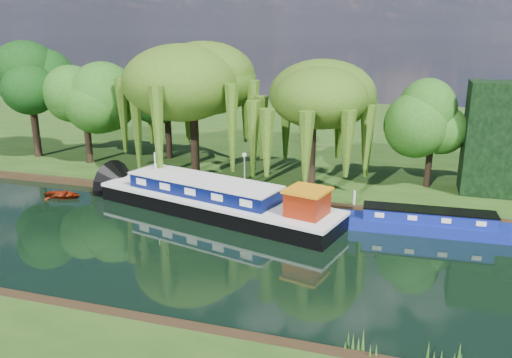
% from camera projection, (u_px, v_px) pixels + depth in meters
% --- Properties ---
extents(ground, '(120.00, 120.00, 0.00)m').
position_uv_depth(ground, '(180.00, 243.00, 28.75)').
color(ground, black).
extents(far_bank, '(120.00, 52.00, 0.45)m').
position_uv_depth(far_bank, '(302.00, 132.00, 59.88)').
color(far_bank, '#1E4011').
rests_on(far_bank, ground).
extents(dutch_barge, '(17.94, 8.29, 3.70)m').
position_uv_depth(dutch_barge, '(217.00, 201.00, 33.15)').
color(dutch_barge, black).
rests_on(dutch_barge, ground).
extents(narrowboat, '(10.95, 2.29, 1.59)m').
position_uv_depth(narrowboat, '(427.00, 223.00, 30.18)').
color(narrowboat, navy).
rests_on(narrowboat, ground).
extents(red_dinghy, '(2.86, 2.11, 0.57)m').
position_uv_depth(red_dinghy, '(64.00, 197.00, 36.78)').
color(red_dinghy, maroon).
rests_on(red_dinghy, ground).
extents(willow_left, '(8.41, 8.41, 10.08)m').
position_uv_depth(willow_left, '(193.00, 83.00, 40.07)').
color(willow_left, black).
rests_on(willow_left, far_bank).
extents(willow_right, '(6.99, 6.99, 8.51)m').
position_uv_depth(willow_right, '(312.00, 105.00, 35.75)').
color(willow_right, black).
rests_on(willow_right, far_bank).
extents(tree_far_left, '(5.28, 5.28, 8.51)m').
position_uv_depth(tree_far_left, '(84.00, 97.00, 43.20)').
color(tree_far_left, black).
rests_on(tree_far_left, far_bank).
extents(tree_far_back, '(5.64, 5.64, 9.49)m').
position_uv_depth(tree_far_back, '(30.00, 85.00, 45.30)').
color(tree_far_back, black).
rests_on(tree_far_back, far_bank).
extents(tree_far_mid, '(5.19, 5.19, 8.49)m').
position_uv_depth(tree_far_mid, '(166.00, 95.00, 44.79)').
color(tree_far_mid, black).
rests_on(tree_far_mid, far_bank).
extents(tree_far_right, '(4.23, 4.23, 6.91)m').
position_uv_depth(tree_far_right, '(433.00, 124.00, 36.55)').
color(tree_far_right, black).
rests_on(tree_far_right, far_bank).
extents(conifer_hedge, '(6.00, 3.00, 8.00)m').
position_uv_depth(conifer_hedge, '(510.00, 139.00, 35.02)').
color(conifer_hedge, black).
rests_on(conifer_hedge, far_bank).
extents(lamppost, '(0.36, 0.36, 2.56)m').
position_uv_depth(lamppost, '(245.00, 160.00, 37.56)').
color(lamppost, silver).
rests_on(lamppost, far_bank).
extents(mooring_posts, '(19.16, 0.16, 1.00)m').
position_uv_depth(mooring_posts, '(223.00, 186.00, 36.33)').
color(mooring_posts, silver).
rests_on(mooring_posts, far_bank).
extents(reeds_near, '(33.70, 1.50, 1.10)m').
position_uv_depth(reeds_near, '(255.00, 325.00, 19.72)').
color(reeds_near, '#255717').
rests_on(reeds_near, ground).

